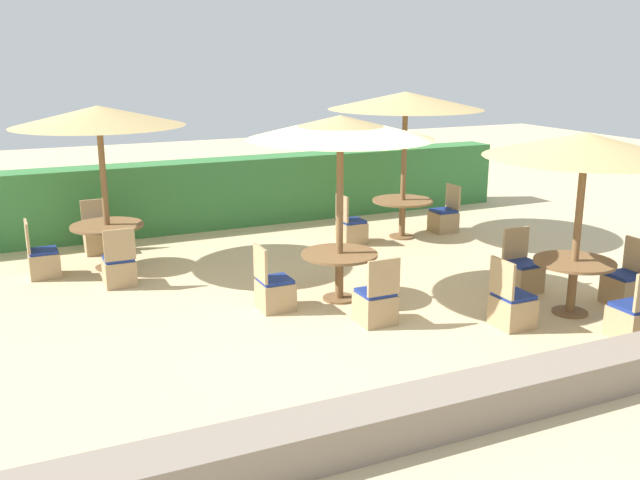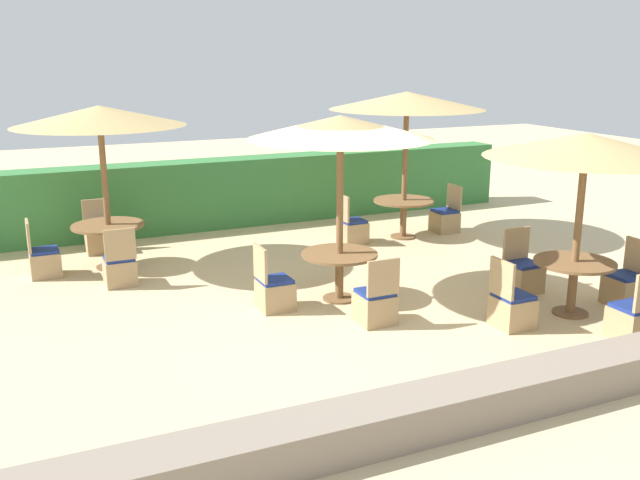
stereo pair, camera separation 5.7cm
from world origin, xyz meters
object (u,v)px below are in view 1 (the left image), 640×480
patio_chair_back_left_north (98,238)px  patio_chair_front_right_west (512,307)px  parasol_center (340,128)px  patio_chair_center_south (376,304)px  patio_chair_front_right_south (633,319)px  parasol_front_right (586,146)px  round_table_front_right (574,272)px  patio_chair_center_west (274,291)px  patio_chair_back_right_east (444,219)px  patio_chair_front_right_north (522,274)px  round_table_center (339,262)px  patio_chair_back_left_south (119,269)px  round_table_back_left (108,233)px  parasol_back_right (406,101)px  patio_chair_back_right_west (351,229)px  parasol_back_left (98,117)px  patio_chair_front_right_east (624,286)px  round_table_back_right (402,207)px  patio_chair_back_left_west (43,261)px

patio_chair_back_left_north → patio_chair_front_right_west: size_ratio=1.00×
parasol_center → patio_chair_center_south: (0.03, -1.04, -2.21)m
patio_chair_center_south → patio_chair_front_right_south: 3.20m
patio_chair_center_south → parasol_front_right: size_ratio=0.35×
round_table_front_right → patio_chair_front_right_west: size_ratio=1.16×
patio_chair_center_west → patio_chair_center_south: 1.47m
patio_chair_back_right_east → patio_chair_front_right_north: (-1.01, -3.53, 0.00)m
round_table_front_right → patio_chair_center_west: bearing=153.1°
round_table_center → patio_chair_back_left_south: bearing=144.5°
round_table_back_left → parasol_back_right: 5.81m
round_table_front_right → patio_chair_front_right_south: size_ratio=1.16×
patio_chair_back_right_west → patio_chair_center_south: bearing=-22.5°
parasol_back_left → patio_chair_center_south: bearing=-55.1°
patio_chair_back_right_east → parasol_front_right: (-1.04, -4.58, 2.04)m
round_table_front_right → patio_chair_front_right_east: patio_chair_front_right_east is taller
patio_chair_back_right_east → patio_chair_back_left_south: bearing=96.7°
parasol_center → patio_chair_front_right_south: (2.67, -2.85, -2.21)m
parasol_center → patio_chair_back_right_west: size_ratio=2.85×
round_table_center → patio_chair_back_left_north: bearing=124.9°
round_table_back_left → patio_chair_front_right_east: patio_chair_front_right_east is taller
patio_chair_back_right_west → round_table_front_right: 4.69m
patio_chair_front_right_west → patio_chair_front_right_east: (2.03, 0.04, 0.00)m
parasol_center → patio_chair_center_west: bearing=179.4°
patio_chair_back_left_north → patio_chair_front_right_east: 8.71m
round_table_back_left → round_table_back_right: size_ratio=1.02×
round_table_back_left → patio_chair_back_right_east: (6.45, -0.24, -0.34)m
patio_chair_center_south → parasol_front_right: 3.41m
patio_chair_back_left_north → patio_chair_front_right_west: 7.38m
round_table_back_right → parasol_back_left: bearing=177.0°
patio_chair_center_west → parasol_back_left: parasol_back_left is taller
patio_chair_front_right_south → parasol_back_right: bearing=90.0°
patio_chair_back_left_west → patio_chair_front_right_west: same height
parasol_back_left → round_table_back_right: 5.78m
round_table_back_left → parasol_center: bearing=-47.0°
patio_chair_back_left_west → patio_chair_front_right_west: (5.39, -4.81, 0.00)m
parasol_back_right → patio_chair_front_right_south: bearing=-90.0°
patio_chair_back_left_north → patio_chair_front_right_west: same height
parasol_center → patio_chair_front_right_east: 4.62m
patio_chair_back_left_west → round_table_front_right: bearing=53.6°
patio_chair_back_right_west → patio_chair_front_right_west: same height
parasol_front_right → patio_chair_front_right_south: parasol_front_right is taller
parasol_back_left → patio_chair_back_left_south: 2.44m
round_table_back_right → patio_chair_front_right_west: bearing=-103.5°
patio_chair_back_right_east → patio_chair_front_right_north: size_ratio=1.00×
round_table_front_right → patio_chair_back_right_west: bearing=103.0°
round_table_center → patio_chair_front_right_south: size_ratio=1.18×
patio_chair_center_south → patio_chair_center_west: bearing=134.4°
parasol_center → patio_chair_back_left_west: bearing=142.5°
round_table_back_right → patio_chair_front_right_north: bearing=-90.1°
parasol_back_right → patio_chair_back_right_west: size_ratio=3.10×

